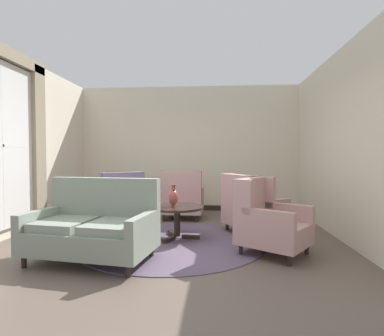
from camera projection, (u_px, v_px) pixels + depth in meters
ground at (168, 248)px, 4.41m from camera, size 9.02×9.02×0.00m
wall_back at (188, 149)px, 7.57m from camera, size 5.44×0.08×2.98m
wall_left at (29, 146)px, 5.53m from camera, size 0.08×4.51×2.98m
wall_right at (336, 145)px, 5.11m from camera, size 0.08×4.51×2.98m
baseboard_back at (188, 208)px, 7.57m from camera, size 5.28×0.03×0.12m
area_rug at (171, 242)px, 4.71m from camera, size 2.78×2.78×0.01m
window_with_curtains at (4, 135)px, 4.74m from camera, size 0.12×2.10×2.87m
coffee_table at (177, 213)px, 4.90m from camera, size 0.83×0.83×0.52m
porcelain_vase at (173, 197)px, 4.85m from camera, size 0.15×0.15×0.35m
settee at (94, 228)px, 3.89m from camera, size 1.63×1.08×1.02m
armchair_back_corner at (268, 221)px, 4.18m from camera, size 1.10×1.09×1.00m
armchair_near_sideboard at (251, 208)px, 5.28m from camera, size 1.16×1.13×1.00m
armchair_foreground_right at (118, 202)px, 5.94m from camera, size 1.13×1.13×1.01m
armchair_beside_settee at (182, 199)px, 6.48m from camera, size 0.85×0.90×1.01m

